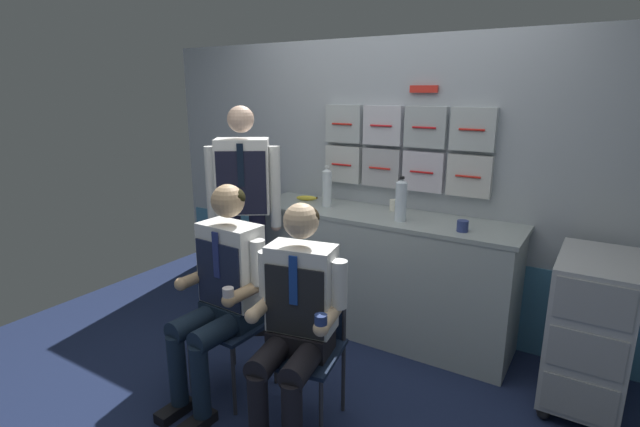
% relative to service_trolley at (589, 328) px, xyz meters
% --- Properties ---
extents(ground, '(4.80, 4.80, 0.04)m').
position_rel_service_trolley_xyz_m(ground, '(-1.47, -0.93, -0.50)').
color(ground, '#1A2444').
extents(galley_bulkhead, '(4.20, 0.14, 2.15)m').
position_rel_service_trolley_xyz_m(galley_bulkhead, '(-1.46, 0.45, 0.58)').
color(galley_bulkhead, '#A5ADB7').
rests_on(galley_bulkhead, ground).
extents(galley_counter, '(1.99, 0.53, 0.91)m').
position_rel_service_trolley_xyz_m(galley_counter, '(-1.39, 0.16, -0.02)').
color(galley_counter, '#A7B1B0').
rests_on(galley_counter, ground).
extents(service_trolley, '(0.40, 0.65, 0.89)m').
position_rel_service_trolley_xyz_m(service_trolley, '(0.00, 0.00, 0.00)').
color(service_trolley, black).
rests_on(service_trolley, ground).
extents(folding_chair_left, '(0.42, 0.42, 0.85)m').
position_rel_service_trolley_xyz_m(folding_chair_left, '(-1.80, -0.87, 0.04)').
color(folding_chair_left, '#2D2D33').
rests_on(folding_chair_left, ground).
extents(crew_member_left, '(0.50, 0.62, 1.27)m').
position_rel_service_trolley_xyz_m(crew_member_left, '(-1.81, -1.03, 0.22)').
color(crew_member_left, black).
rests_on(crew_member_left, ground).
extents(folding_chair_right, '(0.47, 0.47, 0.85)m').
position_rel_service_trolley_xyz_m(folding_chair_right, '(-1.30, -0.92, 0.04)').
color(folding_chair_right, '#2D2D33').
rests_on(folding_chair_right, ground).
extents(crew_member_right, '(0.49, 0.64, 1.24)m').
position_rel_service_trolley_xyz_m(crew_member_right, '(-1.26, -1.08, 0.20)').
color(crew_member_right, black).
rests_on(crew_member_right, ground).
extents(crew_member_standing, '(0.45, 0.40, 1.67)m').
position_rel_service_trolley_xyz_m(crew_member_standing, '(-2.23, -0.33, 0.52)').
color(crew_member_standing, black).
rests_on(crew_member_standing, ground).
extents(water_bottle_clear, '(0.08, 0.08, 0.31)m').
position_rel_service_trolley_xyz_m(water_bottle_clear, '(-1.19, 0.07, 0.58)').
color(water_bottle_clear, silver).
rests_on(water_bottle_clear, galley_counter).
extents(water_bottle_tall, '(0.07, 0.07, 0.31)m').
position_rel_service_trolley_xyz_m(water_bottle_tall, '(-1.83, 0.16, 0.58)').
color(water_bottle_tall, silver).
rests_on(water_bottle_tall, galley_counter).
extents(paper_cup_blue, '(0.06, 0.06, 0.08)m').
position_rel_service_trolley_xyz_m(paper_cup_blue, '(-1.34, 0.30, 0.48)').
color(paper_cup_blue, white).
rests_on(paper_cup_blue, galley_counter).
extents(espresso_cup_small, '(0.07, 0.07, 0.07)m').
position_rel_service_trolley_xyz_m(espresso_cup_small, '(-0.76, 0.04, 0.47)').
color(espresso_cup_small, navy).
rests_on(espresso_cup_small, galley_counter).
extents(snack_banana, '(0.17, 0.10, 0.04)m').
position_rel_service_trolley_xyz_m(snack_banana, '(-2.07, 0.24, 0.45)').
color(snack_banana, yellow).
rests_on(snack_banana, galley_counter).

